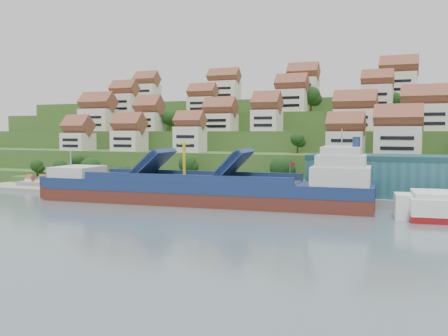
% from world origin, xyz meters
% --- Properties ---
extents(ground, '(300.00, 300.00, 0.00)m').
position_xyz_m(ground, '(0.00, 0.00, 0.00)').
color(ground, slate).
rests_on(ground, ground).
extents(quay, '(180.00, 14.00, 2.20)m').
position_xyz_m(quay, '(20.00, 15.00, 1.10)').
color(quay, gray).
rests_on(quay, ground).
extents(pebble_beach, '(45.00, 20.00, 1.00)m').
position_xyz_m(pebble_beach, '(-58.00, 12.00, 0.50)').
color(pebble_beach, gray).
rests_on(pebble_beach, ground).
extents(hillside, '(260.00, 128.00, 31.00)m').
position_xyz_m(hillside, '(0.00, 103.55, 10.66)').
color(hillside, '#2D4C1E').
rests_on(hillside, ground).
extents(hillside_village, '(157.20, 63.19, 29.00)m').
position_xyz_m(hillside_village, '(3.21, 61.95, 24.80)').
color(hillside_village, silver).
rests_on(hillside_village, ground).
extents(hillside_trees, '(142.82, 60.96, 31.41)m').
position_xyz_m(hillside_trees, '(-5.18, 41.95, 15.56)').
color(hillside_trees, '#183913').
rests_on(hillside_trees, ground).
extents(warehouse, '(60.00, 15.00, 10.00)m').
position_xyz_m(warehouse, '(52.00, 17.00, 7.20)').
color(warehouse, '#255A64').
rests_on(warehouse, quay).
extents(flagpole, '(1.28, 0.16, 8.00)m').
position_xyz_m(flagpole, '(18.11, 10.00, 6.88)').
color(flagpole, gray).
rests_on(flagpole, quay).
extents(beach_huts, '(14.40, 3.70, 2.20)m').
position_xyz_m(beach_huts, '(-60.00, 10.75, 2.10)').
color(beach_huts, white).
rests_on(beach_huts, pebble_beach).
extents(cargo_ship, '(83.61, 19.52, 18.44)m').
position_xyz_m(cargo_ship, '(0.26, 0.12, 3.47)').
color(cargo_ship, '#57241A').
rests_on(cargo_ship, ground).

